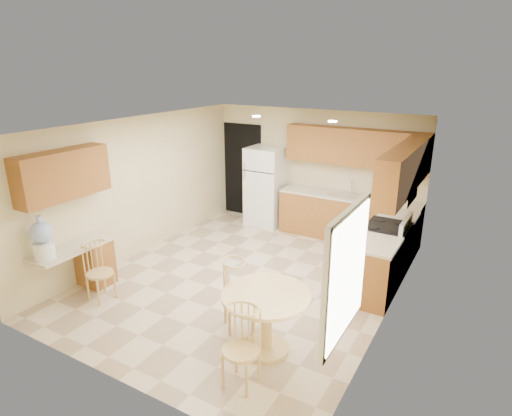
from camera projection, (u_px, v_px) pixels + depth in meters
The scene contains 30 objects.
floor at pixel (246, 279), 7.03m from camera, with size 5.50×5.50×0.00m, color beige.
ceiling at pixel (245, 126), 6.23m from camera, with size 4.50×5.50×0.02m, color white.
wall_back at pixel (314, 170), 8.89m from camera, with size 4.50×0.02×2.50m, color beige.
wall_front at pixel (106, 281), 4.37m from camera, with size 4.50×0.02×2.50m, color beige.
wall_left at pixel (139, 187), 7.69m from camera, with size 0.02×5.50×2.50m, color beige.
wall_right at pixel (393, 234), 5.56m from camera, with size 0.02×5.50×2.50m, color beige.
doorway at pixel (242, 170), 9.77m from camera, with size 0.90×0.02×2.10m, color black.
base_cab_back at pixel (348, 219), 8.49m from camera, with size 2.75×0.60×0.87m, color #A16329.
counter_back at pixel (349, 197), 8.34m from camera, with size 2.75×0.63×0.04m, color beige.
base_cab_right_a at pixel (396, 239), 7.49m from camera, with size 0.60×0.59×0.87m, color #A16329.
counter_right_a at pixel (399, 215), 7.34m from camera, with size 0.63×0.59×0.04m, color beige.
base_cab_right_b at pixel (373, 273), 6.29m from camera, with size 0.60×0.80×0.87m, color #A16329.
counter_right_b at pixel (376, 244), 6.15m from camera, with size 0.63×0.80×0.04m, color beige.
upper_cab_back at pixel (355, 147), 8.14m from camera, with size 2.75×0.33×0.70m, color #A16329.
upper_cab_right at pixel (405, 169), 6.44m from camera, with size 0.33×2.42×0.70m, color #A16329.
upper_cab_left at pixel (63, 175), 6.11m from camera, with size 0.33×1.40×0.70m, color #A16329.
sink at pixel (348, 196), 8.34m from camera, with size 0.78×0.44×0.01m, color silver.
range_hood at pixel (396, 196), 6.60m from camera, with size 0.50×0.76×0.14m, color silver.
desk_pedestal at pixel (95, 263), 6.78m from camera, with size 0.48×0.42×0.72m, color #A16329.
desk_top at pixel (71, 249), 6.34m from camera, with size 0.50×1.20×0.04m, color beige.
window at pixel (346, 274), 3.98m from camera, with size 0.06×1.12×1.30m.
can_light_a at pixel (256, 116), 7.45m from camera, with size 0.14×0.14×0.02m, color white.
can_light_b at pixel (333, 121), 6.79m from camera, with size 0.14×0.14×0.02m, color white.
refrigerator at pixel (266, 187), 9.18m from camera, with size 0.75×0.73×1.70m.
stove at pixel (385, 251), 6.94m from camera, with size 0.65×0.76×1.09m.
dining_table at pixel (266, 314), 5.11m from camera, with size 1.07×1.07×0.79m.
chair_table_a at pixel (234, 291), 5.47m from camera, with size 0.43×0.53×0.97m.
chair_table_b at pixel (236, 345), 4.46m from camera, with size 0.41×0.41×0.93m.
chair_desk at pixel (94, 268), 6.20m from camera, with size 0.39×0.51×0.88m.
water_crock at pixel (43, 239), 5.90m from camera, with size 0.30×0.30×0.63m.
Camera 1 is at (3.28, -5.36, 3.36)m, focal length 30.00 mm.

